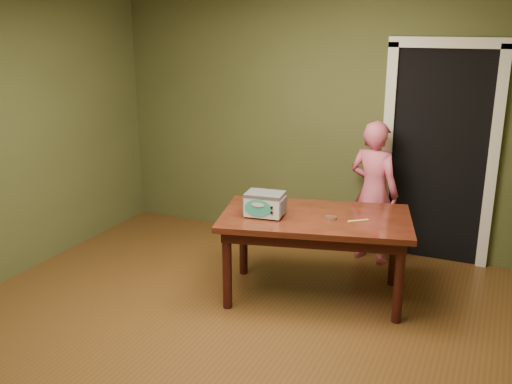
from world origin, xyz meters
TOP-DOWN VIEW (x-y plane):
  - floor at (0.00, 0.00)m, footprint 5.00×5.00m
  - room_shell at (0.00, 0.00)m, footprint 4.52×5.02m
  - doorway at (1.30, 2.78)m, footprint 1.10×0.66m
  - dining_table at (0.48, 1.18)m, footprint 1.77×1.26m
  - toy_oven at (0.09, 0.99)m, footprint 0.36×0.26m
  - baking_pan at (0.62, 1.15)m, footprint 0.10×0.10m
  - spatula at (0.85, 1.19)m, footprint 0.16×0.13m
  - child at (0.75, 2.17)m, footprint 0.60×0.47m

SIDE VIEW (x-z plane):
  - floor at x=0.00m, z-range 0.00..0.00m
  - dining_table at x=0.48m, z-range 0.28..1.03m
  - child at x=0.75m, z-range 0.00..1.43m
  - spatula at x=0.85m, z-range 0.75..0.76m
  - baking_pan at x=0.62m, z-range 0.75..0.77m
  - toy_oven at x=0.09m, z-range 0.76..0.97m
  - doorway at x=1.30m, z-range -0.07..2.18m
  - room_shell at x=0.00m, z-range 0.40..3.01m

